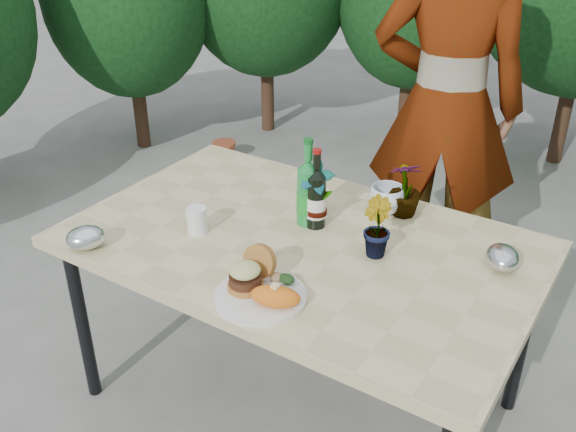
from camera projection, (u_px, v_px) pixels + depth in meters
The scene contains 18 objects.
ground at pixel (299, 398), 2.59m from camera, with size 80.00×80.00×0.00m, color slate.
patio_table at pixel (300, 253), 2.25m from camera, with size 1.60×1.00×0.75m.
shrub_hedge at pixel (484, 28), 3.30m from camera, with size 6.85×5.23×2.17m.
dinner_plate at pixel (261, 296), 1.92m from camera, with size 0.28×0.28×0.01m, color white.
burger_stack at pixel (249, 273), 1.94m from camera, with size 0.11×0.16×0.11m.
sweet_potato at pixel (275, 296), 1.86m from camera, with size 0.15×0.08×0.06m, color orange.
grilled_veg at pixel (282, 278), 1.97m from camera, with size 0.08×0.05×0.03m.
wine_bottle at pixel (316, 199), 2.26m from camera, with size 0.07×0.07×0.30m.
sparkling_water at pixel (308, 193), 2.27m from camera, with size 0.08×0.08×0.33m.
plastic_cup at pixel (197, 220), 2.25m from camera, with size 0.07×0.07×0.10m, color white.
seedling_left at pixel (315, 195), 2.25m from camera, with size 0.13×0.09×0.25m, color #2E6121.
seedling_mid at pixel (376, 227), 2.10m from camera, with size 0.11×0.09×0.20m, color #26501B.
seedling_right at pixel (405, 188), 2.34m from camera, with size 0.12×0.12×0.21m, color #2F6021.
blue_bowl at pixel (387, 199), 2.38m from camera, with size 0.13×0.13×0.10m, color white.
foil_packet_left at pixel (86, 238), 2.16m from camera, with size 0.13×0.11×0.08m, color silver.
foil_packet_right at pixel (502, 258), 2.05m from camera, with size 0.13×0.11×0.08m, color #B3B6BB.
person at pixel (446, 107), 2.86m from camera, with size 0.69×0.45×1.88m, color #A06550.
terracotta_pot at pixel (224, 151), 4.63m from camera, with size 0.17×0.17×0.14m.
Camera 1 is at (1.00, -1.63, 1.90)m, focal length 40.00 mm.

